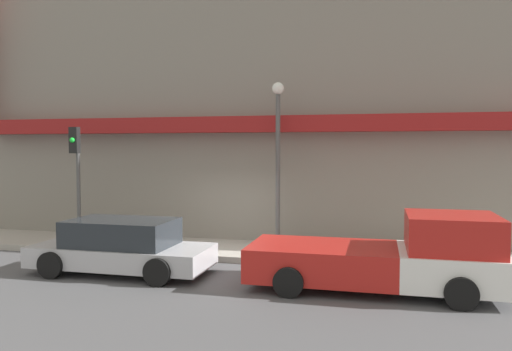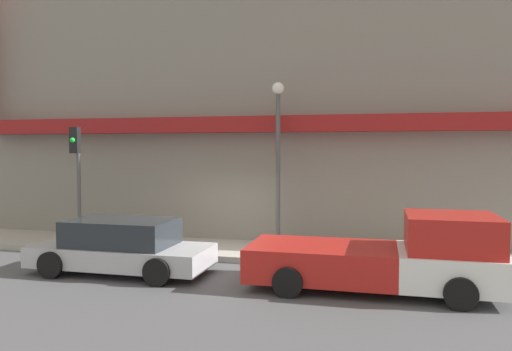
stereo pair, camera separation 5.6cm
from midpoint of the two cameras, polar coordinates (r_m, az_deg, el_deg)
ground_plane at (r=14.11m, az=-4.89°, el=-9.86°), size 80.00×80.00×0.00m
sidewalk at (r=15.27m, az=-3.32°, el=-8.51°), size 36.00×2.54×0.18m
building at (r=17.68m, az=-0.71°, el=8.66°), size 19.80×3.80×9.88m
pickup_truck at (r=11.59m, az=15.23°, el=-8.96°), size 5.53×2.31×1.75m
parked_car at (r=13.23m, az=-14.98°, el=-7.86°), size 4.54×2.04×1.37m
fire_hydrant at (r=15.12m, az=-9.75°, el=-6.98°), size 0.22×0.22×0.70m
street_lamp at (r=14.82m, az=2.64°, el=3.68°), size 0.36×0.36×4.93m
traffic_light at (r=16.30m, az=-19.70°, el=1.24°), size 0.28×0.42×3.64m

